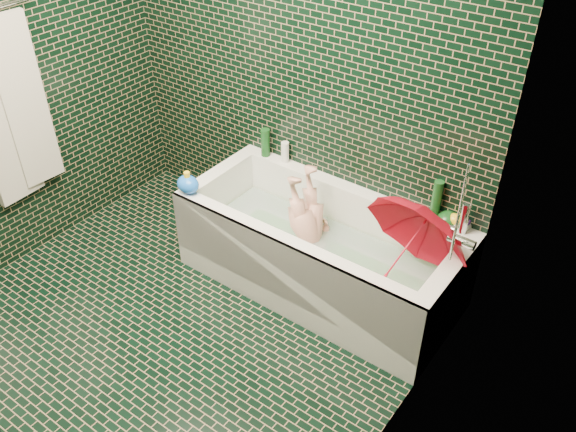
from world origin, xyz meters
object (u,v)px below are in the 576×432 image
Objects in this scene: umbrella at (406,248)px; bathtub at (319,259)px; child at (310,237)px; bath_toy at (188,184)px; rubber_duck at (456,219)px.

bathtub is at bearing -169.54° from umbrella.
child is 4.84× the size of bath_toy.
bathtub is 9.41× the size of bath_toy.
child is (-0.10, 0.04, 0.10)m from bathtub.
umbrella is at bearing 89.22° from child.
bathtub is 1.95× the size of child.
umbrella reaches higher than child.
bath_toy is at bearing -136.06° from rubber_duck.
bath_toy is (-1.33, -0.26, 0.03)m from umbrella.
rubber_duck is 1.59m from bath_toy.
umbrella is at bearing -86.74° from rubber_duck.
bath_toy reaches higher than bathtub.
umbrella reaches higher than bathtub.
bathtub is 0.15m from child.
umbrella is 1.36m from bath_toy.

